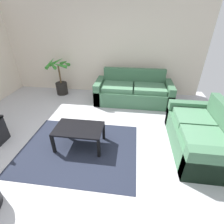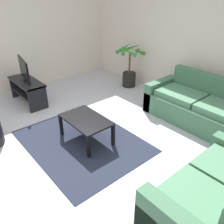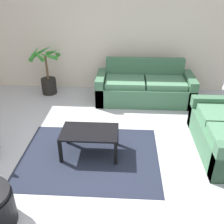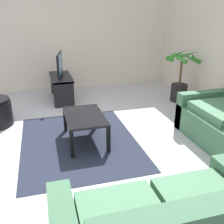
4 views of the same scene
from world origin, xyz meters
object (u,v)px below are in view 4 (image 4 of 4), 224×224
Objects in this scene: tv_stand at (61,84)px; tv at (60,64)px; coffee_table at (85,119)px; potted_palm at (180,79)px.

tv is at bearing 79.75° from tv_stand.
coffee_table is 2.67m from potted_palm.
potted_palm is (0.79, 2.47, 0.14)m from tv_stand.
tv_stand is 2.11m from coffee_table.
potted_palm is (-1.31, 2.32, 0.12)m from coffee_table.
tv reaches higher than coffee_table.
tv is 0.72× the size of potted_palm.
tv_stand is 0.98× the size of potted_palm.
tv is 0.90× the size of coffee_table.
coffee_table is (2.10, 0.15, -0.43)m from tv.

